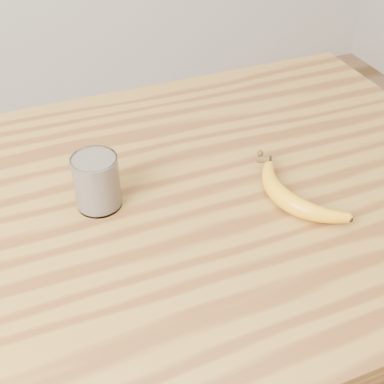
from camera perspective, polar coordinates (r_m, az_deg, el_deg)
name	(u,v)px	position (r m, az deg, el deg)	size (l,w,h in m)	color
table	(161,256)	(0.98, -3.30, -6.82)	(1.20, 0.80, 0.90)	olive
smoothie_glass	(97,182)	(0.87, -10.13, 1.09)	(0.07, 0.07, 0.09)	white
banana	(286,201)	(0.88, 10.00, -0.91)	(0.10, 0.26, 0.03)	#EBA315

